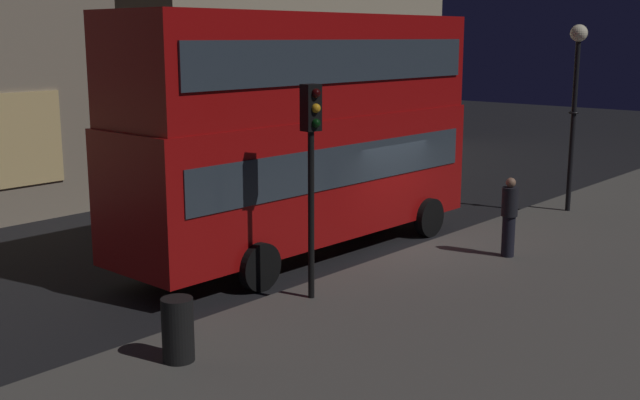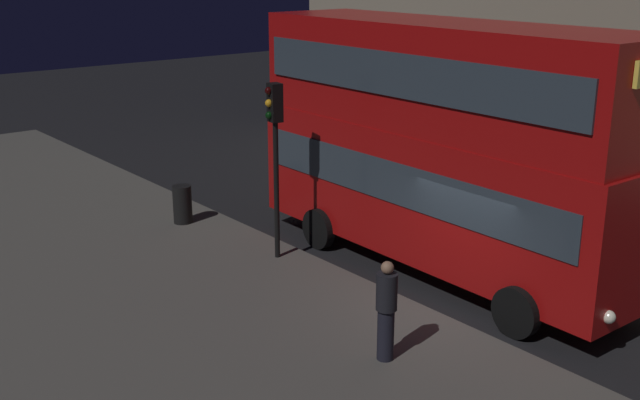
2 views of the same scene
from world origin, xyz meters
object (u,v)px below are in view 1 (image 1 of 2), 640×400
at_px(pedestrian, 509,216).
at_px(traffic_light_far_side, 445,96).
at_px(double_decker_bus, 303,124).
at_px(traffic_light_near_kerb, 312,147).
at_px(street_lamp, 576,79).
at_px(litter_bin, 178,330).

bearing_deg(pedestrian, traffic_light_far_side, 27.38).
bearing_deg(traffic_light_far_side, pedestrian, 42.50).
bearing_deg(double_decker_bus, traffic_light_far_side, 17.30).
distance_m(double_decker_bus, pedestrian, 5.10).
distance_m(traffic_light_near_kerb, street_lamp, 10.60).
height_order(traffic_light_near_kerb, litter_bin, traffic_light_near_kerb).
bearing_deg(street_lamp, litter_bin, -179.67).
relative_size(traffic_light_far_side, litter_bin, 4.06).
bearing_deg(street_lamp, double_decker_bus, 159.74).
bearing_deg(pedestrian, litter_bin, 161.19).
bearing_deg(litter_bin, street_lamp, 0.33).
relative_size(double_decker_bus, litter_bin, 9.82).
xyz_separation_m(traffic_light_near_kerb, street_lamp, (10.56, -0.36, 0.83)).
relative_size(double_decker_bus, street_lamp, 1.88).
height_order(traffic_light_far_side, pedestrian, traffic_light_far_side).
xyz_separation_m(double_decker_bus, traffic_light_near_kerb, (-2.58, -2.58, -0.03)).
xyz_separation_m(double_decker_bus, litter_bin, (-6.15, -3.03, -2.43)).
relative_size(pedestrian, litter_bin, 1.81).
relative_size(double_decker_bus, traffic_light_far_side, 2.42).
distance_m(street_lamp, litter_bin, 14.49).
bearing_deg(traffic_light_far_side, traffic_light_near_kerb, 25.64).
xyz_separation_m(traffic_light_far_side, street_lamp, (-3.19, -6.23, 0.94)).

